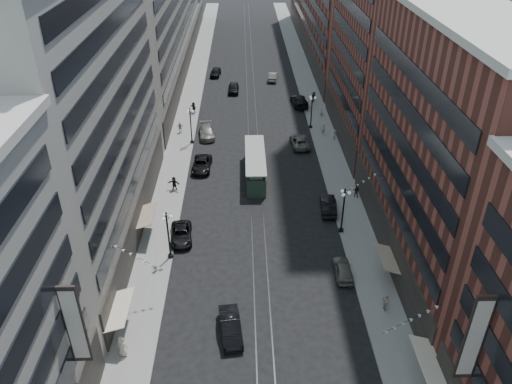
{
  "coord_description": "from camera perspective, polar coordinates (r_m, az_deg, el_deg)",
  "views": [
    {
      "loc": [
        -1.49,
        -12.72,
        32.84
      ],
      "look_at": [
        -0.24,
        32.68,
        5.0
      ],
      "focal_mm": 35.0,
      "sensor_mm": 36.0,
      "label": 1
    }
  ],
  "objects": [
    {
      "name": "pedestrian_extra_1",
      "position": [
        84.44,
        7.51,
        9.0
      ],
      "size": [
        0.65,
        0.6,
        1.5
      ],
      "primitive_type": "imported",
      "rotation": [
        0.0,
        0.0,
        2.54
      ],
      "color": "#AFA391",
      "rests_on": "sidewalk_east"
    },
    {
      "name": "car_7",
      "position": [
        68.04,
        -6.22,
        3.16
      ],
      "size": [
        2.7,
        5.42,
        1.48
      ],
      "primitive_type": "imported",
      "rotation": [
        0.0,
        0.0,
        -0.05
      ],
      "color": "black",
      "rests_on": "ground"
    },
    {
      "name": "car_11",
      "position": [
        74.27,
        5.01,
        5.78
      ],
      "size": [
        2.79,
        5.54,
        1.5
      ],
      "primitive_type": "imported",
      "rotation": [
        0.0,
        0.0,
        3.2
      ],
      "color": "#67665C",
      "rests_on": "ground"
    },
    {
      "name": "pedestrian_5",
      "position": [
        63.49,
        -9.35,
        0.99
      ],
      "size": [
        1.72,
        0.93,
        1.78
      ],
      "primitive_type": "imported",
      "rotation": [
        0.0,
        0.0,
        -0.29
      ],
      "color": "black",
      "rests_on": "sidewalk_west"
    },
    {
      "name": "sidewalk_west",
      "position": [
        89.48,
        -7.68,
        9.74
      ],
      "size": [
        4.0,
        180.0,
        0.15
      ],
      "primitive_type": "cube",
      "color": "gray",
      "rests_on": "ground"
    },
    {
      "name": "car_13",
      "position": [
        95.03,
        -2.6,
        11.78
      ],
      "size": [
        2.03,
        4.86,
        1.64
      ],
      "primitive_type": "imported",
      "rotation": [
        0.0,
        0.0,
        -0.02
      ],
      "color": "black",
      "rests_on": "ground"
    },
    {
      "name": "pedestrian_extra_2",
      "position": [
        85.93,
        -7.15,
        9.56
      ],
      "size": [
        1.42,
        1.67,
        1.85
      ],
      "primitive_type": "imported",
      "rotation": [
        0.0,
        0.0,
        5.35
      ],
      "color": "black",
      "rests_on": "sidewalk_west"
    },
    {
      "name": "sidewalk_east",
      "position": [
        89.85,
        6.62,
        9.91
      ],
      "size": [
        4.0,
        180.0,
        0.15
      ],
      "primitive_type": "cube",
      "color": "gray",
      "rests_on": "ground"
    },
    {
      "name": "ground",
      "position": [
        79.81,
        -0.37,
        7.21
      ],
      "size": [
        220.0,
        220.0,
        0.0
      ],
      "primitive_type": "plane",
      "color": "black",
      "rests_on": "ground"
    },
    {
      "name": "building_east_mid",
      "position": [
        49.34,
        20.66,
        4.38
      ],
      "size": [
        8.0,
        30.0,
        24.0
      ],
      "primitive_type": "cube",
      "color": "brown",
      "rests_on": "ground"
    },
    {
      "name": "lamppost_sw_mid",
      "position": [
        74.37,
        -7.46,
        7.66
      ],
      "size": [
        1.03,
        1.14,
        5.52
      ],
      "color": "black",
      "rests_on": "sidewalk_west"
    },
    {
      "name": "car_14",
      "position": [
        101.42,
        1.94,
        13.06
      ],
      "size": [
        2.24,
        4.89,
        1.56
      ],
      "primitive_type": "imported",
      "rotation": [
        0.0,
        0.0,
        3.01
      ],
      "color": "#67665B",
      "rests_on": "ground"
    },
    {
      "name": "building_west_mid",
      "position": [
        51.83,
        -19.09,
        8.43
      ],
      "size": [
        8.0,
        36.0,
        28.0
      ],
      "primitive_type": "cube",
      "color": "gray",
      "rests_on": "ground"
    },
    {
      "name": "pedestrian_6",
      "position": [
        78.84,
        -8.66,
        7.31
      ],
      "size": [
        0.99,
        0.45,
        1.69
      ],
      "primitive_type": "imported",
      "rotation": [
        0.0,
        0.0,
        3.14
      ],
      "color": "#A89F8B",
      "rests_on": "sidewalk_west"
    },
    {
      "name": "car_9",
      "position": [
        104.21,
        -4.65,
        13.49
      ],
      "size": [
        2.34,
        4.79,
        1.57
      ],
      "primitive_type": "imported",
      "rotation": [
        0.0,
        0.0,
        -0.11
      ],
      "color": "black",
      "rests_on": "ground"
    },
    {
      "name": "pedestrian_7",
      "position": [
        62.47,
        11.39,
        0.15
      ],
      "size": [
        0.92,
        0.77,
        1.65
      ],
      "primitive_type": "imported",
      "rotation": [
        0.0,
        0.0,
        2.64
      ],
      "color": "black",
      "rests_on": "sidewalk_east"
    },
    {
      "name": "lamppost_se_far",
      "position": [
        54.77,
        9.94,
        -1.93
      ],
      "size": [
        1.03,
        1.14,
        5.52
      ],
      "color": "black",
      "rests_on": "sidewalk_east"
    },
    {
      "name": "lamppost_sw_far",
      "position": [
        51.02,
        -10.0,
        -4.72
      ],
      "size": [
        1.03,
        1.14,
        5.52
      ],
      "color": "black",
      "rests_on": "sidewalk_west"
    },
    {
      "name": "pedestrian_2",
      "position": [
        57.68,
        -12.3,
        -2.73
      ],
      "size": [
        0.96,
        0.62,
        1.86
      ],
      "primitive_type": "imported",
      "rotation": [
        0.0,
        0.0,
        0.14
      ],
      "color": "black",
      "rests_on": "sidewalk_west"
    },
    {
      "name": "pedestrian_8",
      "position": [
        78.17,
        7.66,
        7.21
      ],
      "size": [
        0.74,
        0.59,
        1.77
      ],
      "primitive_type": "imported",
      "rotation": [
        0.0,
        0.0,
        3.44
      ],
      "color": "#BFB99F",
      "rests_on": "sidewalk_east"
    },
    {
      "name": "pedestrian_9",
      "position": [
        90.43,
        6.62,
        10.73
      ],
      "size": [
        1.26,
        0.72,
        1.84
      ],
      "primitive_type": "imported",
      "rotation": [
        0.0,
        0.0,
        0.21
      ],
      "color": "black",
      "rests_on": "sidewalk_east"
    },
    {
      "name": "streetcar",
      "position": [
        65.7,
        -0.09,
        3.0
      ],
      "size": [
        2.57,
        11.63,
        3.22
      ],
      "color": "#263D2C",
      "rests_on": "ground"
    },
    {
      "name": "car_2",
      "position": [
        54.85,
        -8.54,
        -4.8
      ],
      "size": [
        2.69,
        5.06,
        1.36
      ],
      "primitive_type": "imported",
      "rotation": [
        0.0,
        0.0,
        0.09
      ],
      "color": "black",
      "rests_on": "ground"
    },
    {
      "name": "rail_east",
      "position": [
        89.03,
        -0.06,
        9.87
      ],
      "size": [
        0.12,
        180.0,
        0.02
      ],
      "primitive_type": "cube",
      "color": "#2D2D33",
      "rests_on": "ground"
    },
    {
      "name": "car_12",
      "position": [
        89.06,
        4.98,
        10.37
      ],
      "size": [
        2.96,
        6.34,
        1.79
      ],
      "primitive_type": "imported",
      "rotation": [
        0.0,
        0.0,
        3.22
      ],
      "color": "black",
      "rests_on": "ground"
    },
    {
      "name": "car_4",
      "position": [
        50.37,
        9.91,
        -8.71
      ],
      "size": [
        1.74,
        4.19,
        1.42
      ],
      "primitive_type": "imported",
      "rotation": [
        0.0,
        0.0,
        3.13
      ],
      "color": "#626057",
      "rests_on": "ground"
    },
    {
      "name": "building_west_far",
      "position": [
        111.6,
        -10.22,
        20.82
      ],
      "size": [
        8.0,
        90.0,
        26.0
      ],
      "primitive_type": "cube",
      "color": "gray",
      "rests_on": "ground"
    },
    {
      "name": "rail_west",
      "position": [
        89.0,
        -0.97,
        9.86
      ],
      "size": [
        0.12,
        180.0,
        0.02
      ],
      "primitive_type": "cube",
      "color": "#2D2D33",
      "rests_on": "ground"
    },
    {
      "name": "car_5",
      "position": [
        44.11,
        -2.92,
        -15.13
      ],
      "size": [
        2.28,
        5.02,
        1.6
      ],
      "primitive_type": "imported",
      "rotation": [
        0.0,
        0.0,
        0.13
      ],
      "color": "black",
      "rests_on": "ground"
    },
    {
      "name": "pedestrian_4",
      "position": [
        47.24,
        14.61,
        -12.15
      ],
      "size": [
        0.73,
        1.1,
        1.72
      ],
      "primitive_type": "imported",
      "rotation": [
        0.0,
        0.0,
        1.87
      ],
      "color": "beige",
      "rests_on": "sidewalk_east"
    },
    {
      "name": "pedestrian_extra_0",
      "position": [
        76.5,
        8.91,
        6.49
      ],
      "size": [
        0.82,
        1.14,
        1.63
      ],
      "primitive_type": "imported",
      "rotation": [
        0.0,
        0.0,
        4.3
      ],
      "color": "#A59889",
      "rests_on": "sidewalk_east"
    },
    {
      "name": "lamppost_se_mid",
      "position": [
        79.3,
        6.37,
        9.28
      ],
      "size": [
        1.03,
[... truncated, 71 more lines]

